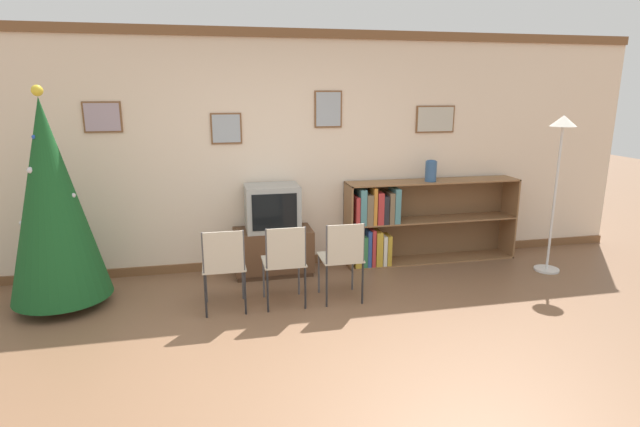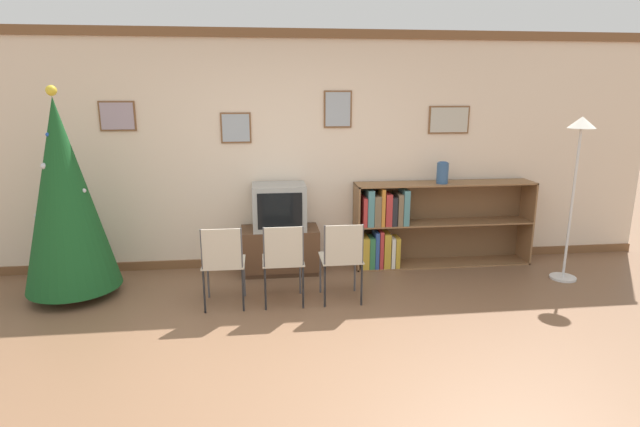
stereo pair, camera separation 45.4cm
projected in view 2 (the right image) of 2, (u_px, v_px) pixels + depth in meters
ground_plane at (310, 373)px, 3.72m from camera, size 24.00×24.00×0.00m
wall_back at (289, 152)px, 5.76m from camera, size 8.85×0.11×2.70m
christmas_tree at (65, 196)px, 4.87m from camera, size 0.91×0.91×2.09m
tv_console at (280, 250)px, 5.73m from camera, size 0.88×0.45×0.52m
television at (279, 207)px, 5.60m from camera, size 0.59×0.44×0.51m
folding_chair_left at (223, 261)px, 4.71m from camera, size 0.40×0.40×0.82m
folding_chair_center at (283, 259)px, 4.78m from camera, size 0.40×0.40×0.82m
folding_chair_right at (342, 257)px, 4.84m from camera, size 0.40×0.40×0.82m
bookshelf at (410, 225)px, 5.90m from camera, size 2.12×0.36×1.00m
vase at (442, 172)px, 5.74m from camera, size 0.13×0.13×0.25m
standing_lamp at (578, 156)px, 5.24m from camera, size 0.28×0.28×1.78m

